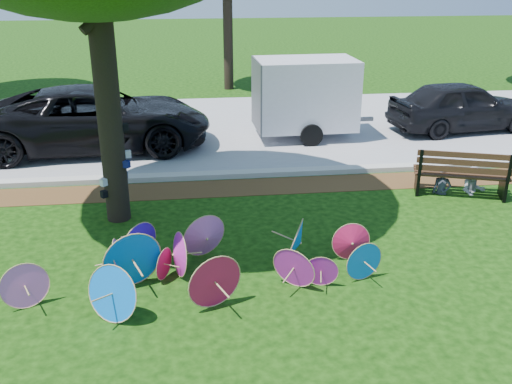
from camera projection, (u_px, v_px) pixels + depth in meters
ground at (238, 303)px, 8.19m from camera, size 90.00×90.00×0.00m
mulch_strip at (219, 188)px, 12.33m from camera, size 90.00×1.00×0.01m
curb at (218, 175)px, 12.96m from camera, size 90.00×0.30×0.12m
street at (210, 128)px, 16.80m from camera, size 90.00×8.00×0.01m
parasol_pile at (196, 260)px, 8.60m from camera, size 5.61×2.18×0.92m
black_van at (96, 119)px, 14.68m from camera, size 5.98×3.02×1.62m
dark_pickup at (462, 106)px, 16.36m from camera, size 4.40×2.22×1.44m
cargo_trailer at (305, 94)px, 15.52m from camera, size 2.70×1.76×2.46m
park_bench at (461, 171)px, 11.87m from camera, size 2.06×1.30×1.01m
person_left at (444, 170)px, 11.87m from camera, size 0.45×0.38×1.06m
person_right at (476, 168)px, 11.94m from camera, size 0.57×0.46×1.10m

